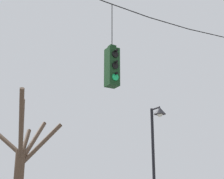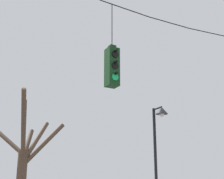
{
  "view_description": "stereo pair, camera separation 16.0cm",
  "coord_description": "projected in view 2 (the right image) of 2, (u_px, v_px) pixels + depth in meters",
  "views": [
    {
      "loc": [
        -6.79,
        -7.8,
        1.53
      ],
      "look_at": [
        -2.21,
        0.23,
        4.29
      ],
      "focal_mm": 55.0,
      "sensor_mm": 36.0,
      "label": 1
    },
    {
      "loc": [
        -6.65,
        -7.88,
        1.53
      ],
      "look_at": [
        -2.21,
        0.23,
        4.29
      ],
      "focal_mm": 55.0,
      "sensor_mm": 36.0,
      "label": 2
    }
  ],
  "objects": [
    {
      "name": "span_wire",
      "position": [
        170.0,
        18.0,
        11.48
      ],
      "size": [
        11.79,
        0.03,
        0.59
      ],
      "color": "black"
    },
    {
      "name": "traffic_light_over_intersection",
      "position": [
        112.0,
        67.0,
        9.85
      ],
      "size": [
        0.34,
        0.58,
        2.62
      ],
      "color": "#143819"
    },
    {
      "name": "street_lamp",
      "position": [
        159.0,
        136.0,
        13.82
      ],
      "size": [
        0.49,
        0.85,
        4.89
      ],
      "color": "black",
      "rests_on": "ground_plane"
    },
    {
      "name": "bare_tree",
      "position": [
        23.0,
        163.0,
        14.22
      ],
      "size": [
        2.94,
        3.83,
        5.37
      ],
      "color": "brown",
      "rests_on": "ground_plane"
    }
  ]
}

